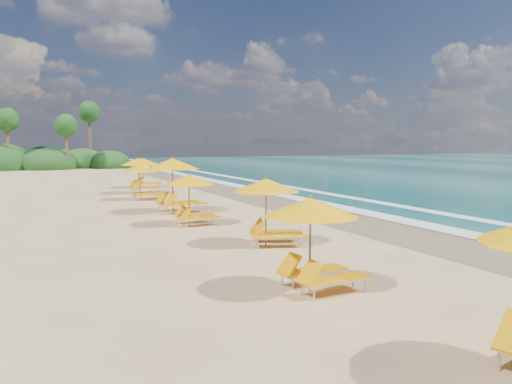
% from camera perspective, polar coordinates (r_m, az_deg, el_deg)
% --- Properties ---
extents(ground, '(160.00, 160.00, 0.00)m').
position_cam_1_polar(ground, '(20.49, 0.00, -3.34)').
color(ground, tan).
rests_on(ground, ground).
extents(wet_sand, '(4.00, 160.00, 0.01)m').
position_cam_1_polar(wet_sand, '(22.43, 9.35, -2.62)').
color(wet_sand, '#867050').
rests_on(wet_sand, ground).
extents(surf_foam, '(4.00, 160.00, 0.01)m').
position_cam_1_polar(surf_foam, '(24.02, 14.71, -2.12)').
color(surf_foam, white).
rests_on(surf_foam, ground).
extents(station_2, '(2.34, 2.19, 2.09)m').
position_cam_1_polar(station_2, '(11.04, 6.78, -5.04)').
color(station_2, olive).
rests_on(station_2, ground).
extents(station_3, '(2.73, 2.68, 2.14)m').
position_cam_1_polar(station_3, '(15.81, 1.72, -1.66)').
color(station_3, olive).
rests_on(station_3, ground).
extents(station_4, '(2.18, 2.02, 2.01)m').
position_cam_1_polar(station_4, '(19.73, -7.08, -0.44)').
color(station_4, olive).
rests_on(station_4, ground).
extents(station_5, '(2.96, 2.80, 2.53)m').
position_cam_1_polar(station_5, '(23.40, -8.91, 1.22)').
color(station_5, olive).
rests_on(station_5, ground).
extents(station_6, '(2.49, 2.42, 1.99)m').
position_cam_1_polar(station_6, '(28.71, -12.53, 1.37)').
color(station_6, olive).
rests_on(station_6, ground).
extents(station_7, '(2.57, 2.41, 2.25)m').
position_cam_1_polar(station_7, '(32.28, -12.71, 2.09)').
color(station_7, olive).
rests_on(station_7, ground).
extents(station_8, '(2.83, 2.83, 2.12)m').
position_cam_1_polar(station_8, '(36.10, -12.35, 2.35)').
color(station_8, olive).
rests_on(station_8, ground).
extents(treeline, '(25.80, 8.80, 9.74)m').
position_cam_1_polar(treeline, '(63.99, -25.90, 3.15)').
color(treeline, '#163D14').
rests_on(treeline, ground).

